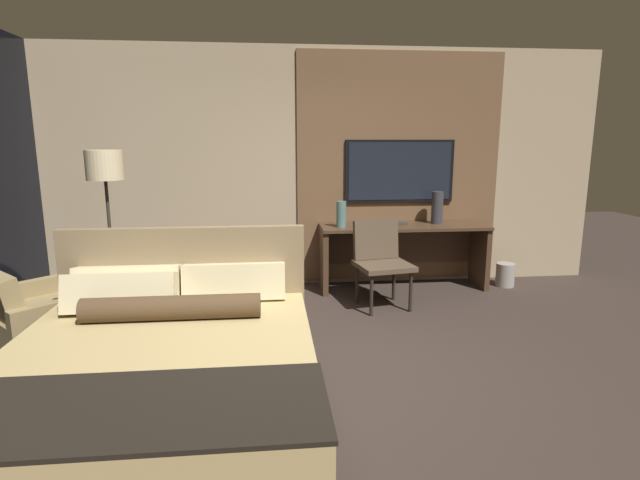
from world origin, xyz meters
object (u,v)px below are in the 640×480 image
object	(u,v)px
vase_tall	(437,208)
waste_bin	(505,275)
vase_short	(341,214)
bed	(162,374)
tv	(400,171)
desk	(402,244)
floor_lamp	(105,179)
armchair_by_window	(43,322)
desk_chair	(380,256)
book	(396,223)

from	to	relation	value
vase_tall	waste_bin	world-z (taller)	vase_tall
vase_short	bed	bearing A→B (deg)	-120.09
bed	vase_tall	xyz separation A→B (m)	(2.67, 2.73, 0.64)
tv	desk	bearing A→B (deg)	-90.00
desk	floor_lamp	xyz separation A→B (m)	(-3.10, -0.73, 0.86)
armchair_by_window	floor_lamp	distance (m)	1.41
bed	vase_short	size ratio (longest dim) A/B	7.26
floor_lamp	vase_tall	xyz separation A→B (m)	(3.52, 0.76, -0.43)
bed	floor_lamp	xyz separation A→B (m)	(-0.85, 1.96, 1.07)
bed	vase_short	world-z (taller)	bed
desk_chair	floor_lamp	size ratio (longest dim) A/B	0.55
tv	vase_tall	bearing A→B (deg)	-25.09
armchair_by_window	vase_short	world-z (taller)	vase_short
vase_tall	book	xyz separation A→B (m)	(-0.50, -0.04, -0.17)
armchair_by_window	waste_bin	world-z (taller)	armchair_by_window
desk	vase_tall	distance (m)	0.60
floor_lamp	desk_chair	bearing A→B (deg)	2.42
tv	armchair_by_window	bearing A→B (deg)	-153.55
bed	tv	distance (m)	3.84
desk	tv	distance (m)	0.88
vase_tall	desk	bearing A→B (deg)	-175.51
desk	vase_tall	xyz separation A→B (m)	(0.42, 0.03, 0.43)
bed	floor_lamp	world-z (taller)	floor_lamp
tv	bed	bearing A→B (deg)	-127.59
vase_short	book	world-z (taller)	vase_short
bed	waste_bin	bearing A→B (deg)	36.53
armchair_by_window	floor_lamp	xyz separation A→B (m)	(0.36, 0.76, 1.13)
vase_tall	vase_short	distance (m)	1.18
armchair_by_window	desk	bearing A→B (deg)	-111.22
tv	vase_tall	size ratio (longest dim) A/B	3.46
book	waste_bin	size ratio (longest dim) A/B	0.90
armchair_by_window	floor_lamp	world-z (taller)	floor_lamp
floor_lamp	vase_short	world-z (taller)	floor_lamp
armchair_by_window	vase_tall	distance (m)	4.23
waste_bin	vase_tall	bearing A→B (deg)	171.42
desk_chair	book	world-z (taller)	desk_chair
desk_chair	vase_tall	bearing A→B (deg)	27.91
tv	waste_bin	distance (m)	1.79
bed	floor_lamp	bearing A→B (deg)	113.44
floor_lamp	waste_bin	world-z (taller)	floor_lamp
floor_lamp	bed	bearing A→B (deg)	-66.56
desk	tv	bearing A→B (deg)	90.00
desk_chair	armchair_by_window	size ratio (longest dim) A/B	0.76
desk	floor_lamp	distance (m)	3.30
vase_tall	book	bearing A→B (deg)	-175.68
bed	tv	bearing A→B (deg)	52.41
desk_chair	vase_short	world-z (taller)	vase_short
tv	vase_short	world-z (taller)	tv
desk_chair	book	distance (m)	0.73
desk_chair	floor_lamp	xyz separation A→B (m)	(-2.69, -0.11, 0.84)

